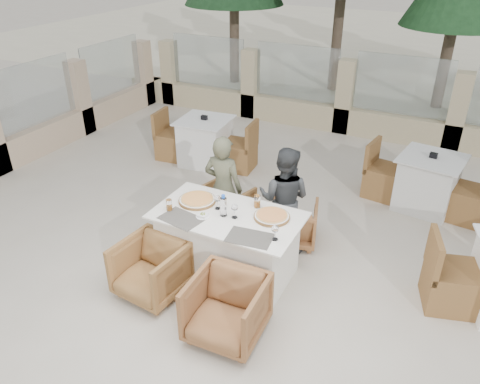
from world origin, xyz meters
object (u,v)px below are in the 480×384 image
at_px(dining_table, 228,244).
at_px(diner_left, 223,188).
at_px(pizza_right, 272,216).
at_px(wine_glass_centre, 218,201).
at_px(armchair_far_left, 226,205).
at_px(bg_table_b, 428,183).
at_px(bg_table_a, 205,141).
at_px(water_bottle, 223,205).
at_px(armchair_near_left, 151,269).
at_px(pizza_left, 197,200).
at_px(wine_glass_near, 235,210).
at_px(armchair_far_right, 294,223).
at_px(wine_glass_corner, 275,232).
at_px(beer_glass_left, 169,205).
at_px(diner_right, 284,199).
at_px(olive_dish, 203,215).
at_px(beer_glass_right, 257,201).
at_px(armchair_near_right, 227,309).

xyz_separation_m(dining_table, diner_left, (-0.40, 0.65, 0.30)).
height_order(pizza_right, wine_glass_centre, wine_glass_centre).
xyz_separation_m(armchair_far_left, bg_table_b, (2.31, 1.64, 0.11)).
relative_size(dining_table, bg_table_a, 0.98).
distance_m(water_bottle, armchair_near_left, 1.02).
bearing_deg(pizza_left, bg_table_a, 118.71).
height_order(pizza_left, pizza_right, pizza_left).
relative_size(water_bottle, wine_glass_centre, 1.37).
xyz_separation_m(wine_glass_near, armchair_far_right, (0.34, 0.94, -0.60)).
relative_size(pizza_left, wine_glass_corner, 2.28).
xyz_separation_m(beer_glass_left, armchair_far_left, (0.10, 1.11, -0.56)).
xyz_separation_m(wine_glass_corner, diner_right, (-0.29, 0.98, -0.20)).
relative_size(pizza_right, olive_dish, 3.50).
bearing_deg(dining_table, wine_glass_centre, 158.03).
bearing_deg(dining_table, beer_glass_left, -161.59).
bearing_deg(diner_right, beer_glass_right, 70.08).
xyz_separation_m(dining_table, beer_glass_right, (0.22, 0.29, 0.46)).
bearing_deg(beer_glass_left, armchair_far_left, 84.78).
relative_size(dining_table, beer_glass_left, 12.13).
bearing_deg(bg_table_a, pizza_left, -66.64).
height_order(wine_glass_near, armchair_far_left, wine_glass_near).
relative_size(pizza_left, diner_right, 0.32).
distance_m(wine_glass_centre, wine_glass_near, 0.26).
bearing_deg(bg_table_a, pizza_right, -51.82).
relative_size(beer_glass_right, armchair_far_right, 0.24).
bearing_deg(bg_table_b, armchair_far_right, -121.84).
bearing_deg(beer_glass_left, diner_left, 76.20).
bearing_deg(water_bottle, wine_glass_centre, 141.93).
relative_size(armchair_far_right, diner_right, 0.44).
distance_m(pizza_right, armchair_near_right, 1.11).
bearing_deg(armchair_far_right, beer_glass_left, 30.89).
xyz_separation_m(wine_glass_centre, armchair_near_left, (-0.41, -0.74, -0.55)).
xyz_separation_m(armchair_far_left, armchair_far_right, (0.95, 0.02, -0.01)).
distance_m(beer_glass_right, diner_right, 0.54).
xyz_separation_m(water_bottle, wine_glass_corner, (0.67, -0.17, -0.03)).
xyz_separation_m(wine_glass_corner, bg_table_b, (1.16, 2.74, -0.48)).
height_order(olive_dish, bg_table_b, olive_dish).
distance_m(diner_right, bg_table_a, 2.67).
bearing_deg(armchair_near_right, armchair_far_right, 87.73).
distance_m(pizza_right, diner_right, 0.65).
height_order(armchair_near_right, bg_table_b, bg_table_b).
bearing_deg(diner_left, water_bottle, 116.18).
relative_size(armchair_far_left, diner_left, 0.45).
bearing_deg(beer_glass_left, bg_table_a, 112.79).
xyz_separation_m(dining_table, diner_right, (0.35, 0.77, 0.27)).
relative_size(pizza_right, wine_glass_centre, 2.09).
bearing_deg(beer_glass_right, water_bottle, -127.45).
height_order(armchair_far_right, bg_table_a, bg_table_a).
distance_m(wine_glass_corner, armchair_near_right, 0.87).
bearing_deg(armchair_near_left, wine_glass_corner, 27.25).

